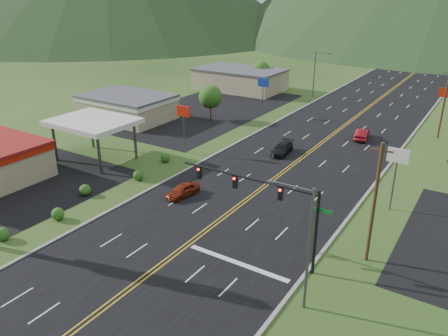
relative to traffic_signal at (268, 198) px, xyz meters
The scene contains 19 objects.
ground 16.32m from the traffic_signal, 114.86° to the right, with size 500.00×500.00×0.00m, color #213D16.
road 16.32m from the traffic_signal, 114.86° to the right, with size 20.00×460.00×0.04m, color black.
traffic_signal is the anchor object (origin of this frame).
streetlight_east 6.17m from the traffic_signal, 40.39° to the right, with size 3.28×0.25×9.00m.
streetlight_west 58.88m from the traffic_signal, 107.97° to the left, with size 3.28×0.25×9.00m.
gas_canopy 29.59m from the traffic_signal, 164.30° to the left, with size 10.00×8.00×5.30m.
building_west_mid 45.46m from the traffic_signal, 148.05° to the left, with size 14.40×10.40×4.10m.
building_west_far 64.15m from the traffic_signal, 122.56° to the left, with size 18.40×11.40×4.50m.
pole_sign_west_a 26.00m from the traffic_signal, 142.00° to the left, with size 2.00×0.18×6.40m.
pole_sign_west_b 43.17m from the traffic_signal, 118.32° to the left, with size 2.00×0.18×6.40m.
pole_sign_east_a 15.45m from the traffic_signal, 65.05° to the left, with size 2.00×0.18×6.40m.
pole_sign_east_b 46.47m from the traffic_signal, 81.94° to the left, with size 2.00×0.18×6.40m.
tree_west_a 40.80m from the traffic_signal, 130.50° to the left, with size 3.84×3.84×5.82m.
tree_west_b 66.01m from the traffic_signal, 118.49° to the left, with size 3.84×3.84×5.82m.
utility_pole_a 8.08m from the traffic_signal, 29.72° to the left, with size 1.60×0.28×10.00m.
utility_pole_b 41.60m from the traffic_signal, 80.29° to the left, with size 1.60×0.28×10.00m.
car_red_near 14.46m from the traffic_signal, 156.99° to the left, with size 1.60×3.97×1.35m, color maroon.
car_dark_mid 24.90m from the traffic_signal, 112.48° to the left, with size 1.94×4.77×1.38m, color black.
car_red_far 34.74m from the traffic_signal, 93.63° to the left, with size 1.63×4.68×1.54m, color maroon.
Camera 1 is at (19.84, -13.26, 20.25)m, focal length 35.00 mm.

